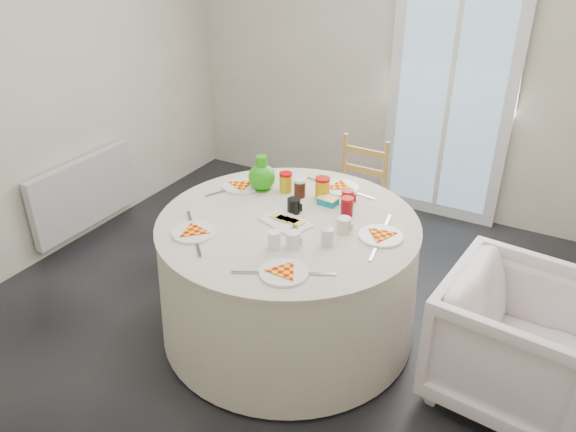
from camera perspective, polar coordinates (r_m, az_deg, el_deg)
The scene contains 14 objects.
floor at distance 3.68m, azimuth -0.05°, elevation -10.72°, with size 4.00×4.00×0.00m, color black.
wall_back at distance 4.81m, azimuth 12.02°, elevation 15.59°, with size 4.00×0.02×2.60m, color #BCB5A3.
wall_left at distance 4.33m, azimuth -24.50°, elevation 12.28°, with size 0.02×4.00×2.60m, color #BCB5A3.
glass_door at distance 4.73m, azimuth 16.20°, elevation 11.72°, with size 1.00×0.08×2.10m, color silver.
radiator at distance 4.70m, azimuth -19.97°, elevation 2.21°, with size 0.07×1.00×0.55m, color silver.
table at distance 3.42m, azimuth 0.00°, elevation -6.26°, with size 1.56×1.56×0.79m, color beige.
wooden_chair at distance 4.23m, azimuth 6.78°, elevation 2.25°, with size 0.39×0.37×0.87m, color #B99C45, non-canonical shape.
armchair at distance 3.20m, azimuth 22.50°, elevation -11.39°, with size 0.77×0.72×0.79m, color white.
place_settings at distance 3.22m, azimuth 0.00°, elevation -0.47°, with size 1.32×1.32×0.02m, color silver, non-canonical shape.
jar_cluster at distance 3.40m, azimuth 2.60°, elevation 2.13°, with size 0.54×0.27×0.16m, color olive, non-canonical shape.
butter_tub at distance 3.40m, azimuth 4.07°, elevation 1.43°, with size 0.12×0.08×0.05m, color #0183A1.
green_pitcher at distance 3.54m, azimuth -2.68°, elevation 4.20°, with size 0.17×0.17×0.22m, color #27990F, non-canonical shape.
cheese_platter at distance 3.19m, azimuth -0.26°, elevation -0.71°, with size 0.28×0.18×0.04m, color silver, non-canonical shape.
mugs_glasses at distance 3.12m, azimuth 2.44°, elevation -0.64°, with size 0.59×0.59×0.11m, color gray, non-canonical shape.
Camera 1 is at (1.38, -2.49, 2.33)m, focal length 35.00 mm.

